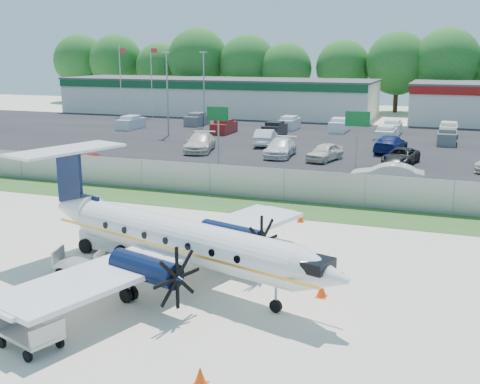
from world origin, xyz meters
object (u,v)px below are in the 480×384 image
(baggage_cart_far, at_px, (79,262))
(pushback_tug, at_px, (118,236))
(aircraft, at_px, (176,238))
(baggage_cart_near, at_px, (30,333))

(baggage_cart_far, bearing_deg, pushback_tug, 88.78)
(aircraft, distance_m, baggage_cart_far, 4.56)
(pushback_tug, distance_m, baggage_cart_near, 9.44)
(baggage_cart_far, bearing_deg, baggage_cart_near, -68.49)
(pushback_tug, bearing_deg, baggage_cart_far, -91.22)
(aircraft, bearing_deg, baggage_cart_near, -106.02)
(aircraft, height_order, baggage_cart_near, aircraft)
(baggage_cart_near, height_order, baggage_cart_far, baggage_cart_near)
(aircraft, distance_m, baggage_cart_near, 7.00)
(baggage_cart_near, distance_m, baggage_cart_far, 6.61)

